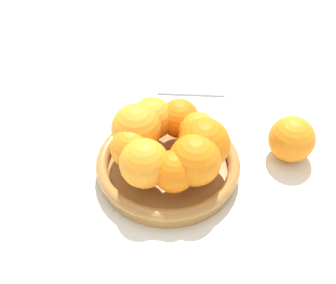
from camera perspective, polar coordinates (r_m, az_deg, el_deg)
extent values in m
plane|color=silver|center=(0.80, 0.00, -3.73)|extent=(4.00, 4.00, 0.00)
cylinder|color=#A57238|center=(0.79, 0.00, -3.35)|extent=(0.23, 0.23, 0.02)
torus|color=#A57238|center=(0.78, 0.00, -2.46)|extent=(0.24, 0.24, 0.02)
sphere|color=orange|center=(0.71, 0.55, -3.62)|extent=(0.07, 0.07, 0.07)
sphere|color=orange|center=(0.72, 3.30, -2.20)|extent=(0.08, 0.08, 0.08)
sphere|color=orange|center=(0.74, 4.42, -0.22)|extent=(0.08, 0.08, 0.08)
sphere|color=orange|center=(0.77, 3.65, 1.25)|extent=(0.07, 0.07, 0.07)
sphere|color=orange|center=(0.79, 1.40, 2.89)|extent=(0.07, 0.07, 0.07)
sphere|color=orange|center=(0.79, -1.95, 2.89)|extent=(0.07, 0.07, 0.07)
sphere|color=orange|center=(0.76, -3.87, 1.62)|extent=(0.08, 0.08, 0.08)
sphere|color=orange|center=(0.74, -4.58, -0.92)|extent=(0.07, 0.07, 0.07)
sphere|color=orange|center=(0.71, -2.90, -2.62)|extent=(0.08, 0.08, 0.08)
sphere|color=orange|center=(0.83, 14.85, 0.34)|extent=(0.08, 0.08, 0.08)
cube|color=silver|center=(1.00, 2.93, 8.28)|extent=(0.16, 0.16, 0.01)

